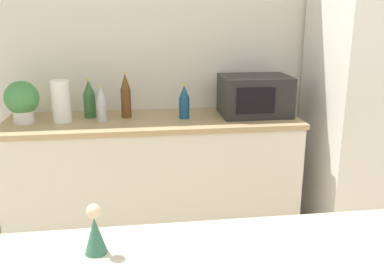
% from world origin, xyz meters
% --- Properties ---
extents(wall_back, '(8.00, 0.06, 2.55)m').
position_xyz_m(wall_back, '(0.00, 2.73, 1.27)').
color(wall_back, silver).
rests_on(wall_back, ground_plane).
extents(back_counter, '(2.02, 0.63, 0.90)m').
position_xyz_m(back_counter, '(-0.28, 2.40, 0.45)').
color(back_counter, silver).
rests_on(back_counter, ground_plane).
extents(refrigerator, '(0.95, 0.76, 1.74)m').
position_xyz_m(refrigerator, '(1.37, 2.31, 0.87)').
color(refrigerator, silver).
rests_on(refrigerator, ground_plane).
extents(potted_plant, '(0.22, 0.22, 0.28)m').
position_xyz_m(potted_plant, '(-1.13, 2.40, 1.06)').
color(potted_plant, silver).
rests_on(potted_plant, back_counter).
extents(paper_towel_roll, '(0.12, 0.12, 0.28)m').
position_xyz_m(paper_towel_roll, '(-0.88, 2.40, 1.04)').
color(paper_towel_roll, white).
rests_on(paper_towel_roll, back_counter).
extents(microwave, '(0.48, 0.37, 0.28)m').
position_xyz_m(microwave, '(0.45, 2.42, 1.04)').
color(microwave, black).
rests_on(microwave, back_counter).
extents(back_bottle_0, '(0.08, 0.08, 0.27)m').
position_xyz_m(back_bottle_0, '(-0.71, 2.50, 1.03)').
color(back_bottle_0, '#2D6033').
rests_on(back_bottle_0, back_counter).
extents(back_bottle_1, '(0.06, 0.06, 0.24)m').
position_xyz_m(back_bottle_1, '(-0.62, 2.37, 1.02)').
color(back_bottle_1, '#B2B7BC').
rests_on(back_bottle_1, back_counter).
extents(back_bottle_2, '(0.07, 0.07, 0.32)m').
position_xyz_m(back_bottle_2, '(-0.46, 2.46, 1.06)').
color(back_bottle_2, brown).
rests_on(back_bottle_2, back_counter).
extents(back_bottle_3, '(0.07, 0.07, 0.24)m').
position_xyz_m(back_bottle_3, '(-0.06, 2.38, 1.02)').
color(back_bottle_3, navy).
rests_on(back_bottle_3, back_counter).
extents(wise_man_figurine_blue, '(0.07, 0.07, 0.15)m').
position_xyz_m(wise_man_figurine_blue, '(-0.52, 0.63, 1.01)').
color(wise_man_figurine_blue, '#33664C').
rests_on(wise_man_figurine_blue, bar_counter).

